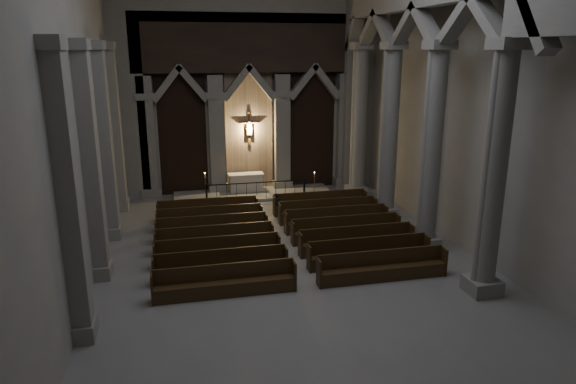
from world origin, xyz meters
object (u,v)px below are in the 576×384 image
(altar_rail, at_px, (256,188))
(pews, at_px, (282,238))
(altar, at_px, (246,182))
(candle_stand_left, at_px, (206,195))
(candle_stand_right, at_px, (314,190))
(worshipper, at_px, (277,204))

(altar_rail, height_order, pews, altar_rail)
(altar, distance_m, pews, 8.11)
(altar_rail, distance_m, candle_stand_left, 2.63)
(candle_stand_right, relative_size, pews, 0.13)
(candle_stand_right, distance_m, worshipper, 3.84)
(altar, relative_size, pews, 0.19)
(altar_rail, bearing_deg, candle_stand_left, 175.94)
(candle_stand_right, bearing_deg, worshipper, -133.39)
(worshipper, bearing_deg, candle_stand_left, 151.01)
(altar, bearing_deg, pews, -87.65)
(altar_rail, distance_m, pews, 6.56)
(worshipper, bearing_deg, altar_rail, 114.43)
(altar_rail, bearing_deg, candle_stand_right, 3.56)
(candle_stand_left, height_order, worshipper, candle_stand_left)
(altar_rail, xyz_separation_m, pews, (-0.00, -6.55, -0.35))
(candle_stand_right, bearing_deg, pews, -115.37)
(candle_stand_left, xyz_separation_m, pews, (2.62, -6.74, -0.10))
(candle_stand_right, bearing_deg, candle_stand_left, -179.87)
(pews, distance_m, worshipper, 4.01)
(candle_stand_left, height_order, pews, candle_stand_left)
(candle_stand_right, relative_size, worshipper, 1.25)
(altar, relative_size, worshipper, 1.79)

